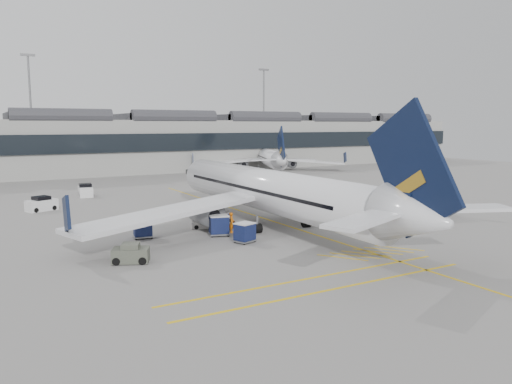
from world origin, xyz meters
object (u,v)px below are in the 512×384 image
baggage_cart_a (219,225)px  ramp_agent_b (219,219)px  belt_loader (209,222)px  pushback_tug (131,254)px  ramp_agent_a (232,223)px  airliner_main (272,192)px

baggage_cart_a → ramp_agent_b: (1.36, 2.86, -0.06)m
belt_loader → pushback_tug: 13.39m
pushback_tug → belt_loader: bearing=65.4°
ramp_agent_b → belt_loader: bearing=-71.2°
ramp_agent_a → belt_loader: bearing=51.8°
airliner_main → ramp_agent_b: bearing=162.0°
ramp_agent_a → airliner_main: bearing=-47.7°
baggage_cart_a → ramp_agent_a: ramp_agent_a is taller
airliner_main → belt_loader: bearing=156.2°
belt_loader → baggage_cart_a: size_ratio=2.09×
belt_loader → airliner_main: bearing=-4.1°
airliner_main → belt_loader: airliner_main is taller
airliner_main → pushback_tug: (-15.90, -6.10, -2.84)m
baggage_cart_a → ramp_agent_b: bearing=80.1°
baggage_cart_a → pushback_tug: bearing=-137.0°
belt_loader → ramp_agent_a: (0.95, -3.19, 0.44)m
belt_loader → ramp_agent_b: (0.70, -0.91, 0.44)m
belt_loader → ramp_agent_a: 3.36m
baggage_cart_a → ramp_agent_a: size_ratio=1.12×
ramp_agent_b → ramp_agent_a: bearing=77.6°
ramp_agent_b → pushback_tug: ramp_agent_b is taller
belt_loader → pushback_tug: (-10.19, -8.69, 0.13)m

